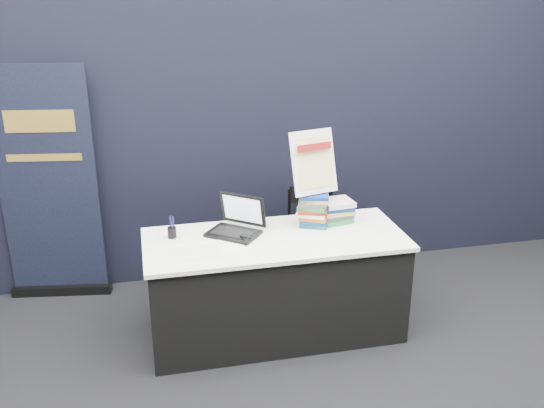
% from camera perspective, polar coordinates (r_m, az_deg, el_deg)
% --- Properties ---
extents(floor, '(8.00, 8.00, 0.00)m').
position_cam_1_polar(floor, '(4.09, 2.10, -15.92)').
color(floor, black).
rests_on(floor, ground).
extents(wall_back, '(8.00, 0.02, 3.50)m').
position_cam_1_polar(wall_back, '(7.25, -6.07, 15.25)').
color(wall_back, '#B7B5AD').
rests_on(wall_back, floor).
extents(drape_partition, '(6.00, 0.08, 2.40)m').
position_cam_1_polar(drape_partition, '(5.00, -2.42, 6.39)').
color(drape_partition, black).
rests_on(drape_partition, floor).
extents(display_table, '(1.80, 0.75, 0.75)m').
position_cam_1_polar(display_table, '(4.34, 0.30, -7.67)').
color(display_table, black).
rests_on(display_table, floor).
extents(laptop, '(0.42, 0.45, 0.26)m').
position_cam_1_polar(laptop, '(4.24, -3.78, -1.92)').
color(laptop, black).
rests_on(laptop, display_table).
extents(mouse, '(0.10, 0.13, 0.04)m').
position_cam_1_polar(mouse, '(4.12, -2.53, -3.22)').
color(mouse, black).
rests_on(mouse, display_table).
extents(brochure_left, '(0.32, 0.23, 0.00)m').
position_cam_1_polar(brochure_left, '(3.97, -7.43, -4.63)').
color(brochure_left, silver).
rests_on(brochure_left, display_table).
extents(brochure_mid, '(0.28, 0.20, 0.00)m').
position_cam_1_polar(brochure_mid, '(4.04, -7.21, -4.15)').
color(brochure_mid, white).
rests_on(brochure_mid, display_table).
extents(brochure_right, '(0.30, 0.23, 0.00)m').
position_cam_1_polar(brochure_right, '(4.05, -4.78, -3.99)').
color(brochure_right, white).
rests_on(brochure_right, display_table).
extents(pen_cup, '(0.07, 0.07, 0.08)m').
position_cam_1_polar(pen_cup, '(4.21, -9.40, -2.66)').
color(pen_cup, black).
rests_on(pen_cup, display_table).
extents(book_stack_tall, '(0.24, 0.21, 0.24)m').
position_cam_1_polar(book_stack_tall, '(4.34, 3.93, -0.53)').
color(book_stack_tall, '#185B55').
rests_on(book_stack_tall, display_table).
extents(book_stack_short, '(0.25, 0.20, 0.17)m').
position_cam_1_polar(book_stack_short, '(4.43, 6.02, -0.65)').
color(book_stack_short, '#228139').
rests_on(book_stack_short, display_table).
extents(info_sign, '(0.36, 0.21, 0.46)m').
position_cam_1_polar(info_sign, '(4.25, 3.93, 3.88)').
color(info_sign, black).
rests_on(info_sign, book_stack_tall).
extents(pullup_banner, '(0.79, 0.22, 1.85)m').
position_cam_1_polar(pullup_banner, '(4.98, -20.14, 0.47)').
color(pullup_banner, black).
rests_on(pullup_banner, floor).
extents(stacking_chair, '(0.44, 0.45, 0.84)m').
position_cam_1_polar(stacking_chair, '(4.97, 4.05, -2.66)').
color(stacking_chair, black).
rests_on(stacking_chair, floor).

